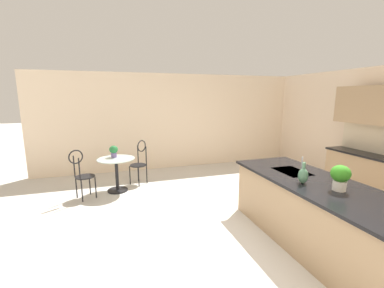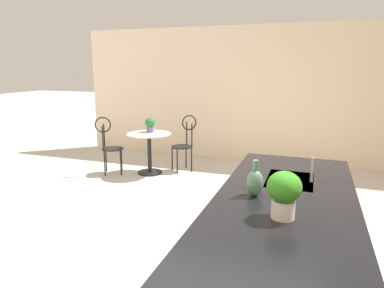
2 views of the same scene
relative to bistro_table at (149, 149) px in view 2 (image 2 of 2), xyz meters
name	(u,v)px [view 2 (image 2 of 2)]	position (x,y,z in m)	size (l,w,h in m)	color
ground_plane	(191,269)	(2.69, 1.75, -0.45)	(40.00, 40.00, 0.00)	beige
wall_left_window	(262,95)	(-1.57, 1.75, 0.90)	(0.12, 7.80, 2.70)	beige
kitchen_island	(281,257)	(2.99, 2.60, 0.02)	(2.80, 1.06, 0.92)	tan
bistro_table	(149,149)	(0.00, 0.00, 0.00)	(0.80, 0.80, 0.74)	black
chair_near_window	(109,143)	(0.25, -0.67, 0.13)	(0.51, 0.52, 1.04)	black
chair_by_island	(185,140)	(-0.38, 0.54, 0.13)	(0.54, 0.54, 1.04)	black
sink_faucet	(312,170)	(2.44, 2.78, 0.58)	(0.02, 0.02, 0.22)	#B2B5BA
potted_plant_on_table	(150,124)	(-0.13, -0.04, 0.44)	(0.18, 0.18, 0.26)	#7A669E
potted_plant_counter_near	(284,192)	(3.29, 2.61, 0.66)	(0.23, 0.23, 0.32)	beige
vase_on_counter	(255,182)	(2.94, 2.37, 0.58)	(0.13, 0.13, 0.29)	#4C7A5B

